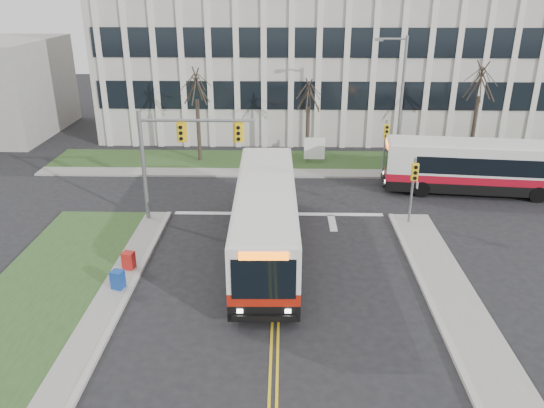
{
  "coord_description": "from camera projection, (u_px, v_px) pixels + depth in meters",
  "views": [
    {
      "loc": [
        0.28,
        -19.83,
        12.2
      ],
      "look_at": [
        -0.3,
        4.85,
        2.0
      ],
      "focal_mm": 35.0,
      "sensor_mm": 36.0,
      "label": 1
    }
  ],
  "objects": [
    {
      "name": "tree_right",
      "position": [
        481.0,
        83.0,
        37.06
      ],
      "size": [
        1.8,
        1.8,
        8.25
      ],
      "color": "#42352B",
      "rests_on": "ground"
    },
    {
      "name": "signal_pole_near",
      "position": [
        413.0,
        182.0,
        28.25
      ],
      "size": [
        0.34,
        0.39,
        3.8
      ],
      "color": "slate",
      "rests_on": "ground"
    },
    {
      "name": "newspaper_box_blue",
      "position": [
        118.0,
        281.0,
        22.72
      ],
      "size": [
        0.6,
        0.57,
        0.95
      ],
      "primitive_type": "cube",
      "rotation": [
        0.0,
        0.0,
        -0.28
      ],
      "color": "navy",
      "rests_on": "ground"
    },
    {
      "name": "building_lawn",
      "position": [
        347.0,
        161.0,
        39.49
      ],
      "size": [
        44.0,
        5.0,
        0.12
      ],
      "primitive_type": "cube",
      "color": "#2C4D21",
      "rests_on": "ground"
    },
    {
      "name": "directory_sign",
      "position": [
        314.0,
        149.0,
        38.66
      ],
      "size": [
        1.5,
        0.12,
        2.0
      ],
      "color": "slate",
      "rests_on": "ground"
    },
    {
      "name": "mast_arm_signal",
      "position": [
        173.0,
        147.0,
        28.1
      ],
      "size": [
        6.11,
        0.38,
        6.2
      ],
      "color": "slate",
      "rests_on": "ground"
    },
    {
      "name": "sidewalk_west",
      "position": [
        74.0,
        361.0,
        18.49
      ],
      "size": [
        1.2,
        26.0,
        0.14
      ],
      "primitive_type": "cube",
      "color": "#9E9B93",
      "rests_on": "ground"
    },
    {
      "name": "sidewalk_east",
      "position": [
        492.0,
        367.0,
        18.17
      ],
      "size": [
        2.0,
        26.0,
        0.14
      ],
      "primitive_type": "cube",
      "color": "#9E9B93",
      "rests_on": "ground"
    },
    {
      "name": "tree_left",
      "position": [
        196.0,
        87.0,
        37.65
      ],
      "size": [
        1.8,
        1.8,
        7.7
      ],
      "color": "#42352B",
      "rests_on": "ground"
    },
    {
      "name": "bus_main",
      "position": [
        266.0,
        220.0,
        25.59
      ],
      "size": [
        3.07,
        12.89,
        3.42
      ],
      "primitive_type": null,
      "rotation": [
        0.0,
        0.0,
        0.02
      ],
      "color": "silver",
      "rests_on": "ground"
    },
    {
      "name": "ground",
      "position": [
        276.0,
        289.0,
        22.99
      ],
      "size": [
        120.0,
        120.0,
        0.0
      ],
      "primitive_type": "plane",
      "color": "black",
      "rests_on": "ground"
    },
    {
      "name": "bus_cross",
      "position": [
        484.0,
        169.0,
        33.07
      ],
      "size": [
        12.31,
        3.94,
        3.23
      ],
      "primitive_type": null,
      "rotation": [
        0.0,
        0.0,
        -1.68
      ],
      "color": "silver",
      "rests_on": "ground"
    },
    {
      "name": "office_building",
      "position": [
        337.0,
        59.0,
        48.31
      ],
      "size": [
        40.0,
        16.0,
        12.0
      ],
      "primitive_type": "cube",
      "color": "beige",
      "rests_on": "ground"
    },
    {
      "name": "tree_mid",
      "position": [
        309.0,
        96.0,
        37.9
      ],
      "size": [
        1.8,
        1.8,
        6.82
      ],
      "color": "#42352B",
      "rests_on": "ground"
    },
    {
      "name": "streetlight",
      "position": [
        399.0,
        98.0,
        35.8
      ],
      "size": [
        2.15,
        0.25,
        9.2
      ],
      "color": "slate",
      "rests_on": "ground"
    },
    {
      "name": "newspaper_box_red",
      "position": [
        129.0,
        262.0,
        24.29
      ],
      "size": [
        0.59,
        0.55,
        0.95
      ],
      "primitive_type": "cube",
      "rotation": [
        0.0,
        0.0,
        -0.23
      ],
      "color": "#B01B16",
      "rests_on": "ground"
    },
    {
      "name": "sidewalk_cross",
      "position": [
        351.0,
        174.0,
        36.9
      ],
      "size": [
        44.0,
        1.6,
        0.14
      ],
      "primitive_type": "cube",
      "color": "#9E9B93",
      "rests_on": "ground"
    },
    {
      "name": "signal_pole_far",
      "position": [
        386.0,
        139.0,
        36.1
      ],
      "size": [
        0.34,
        0.39,
        3.8
      ],
      "color": "slate",
      "rests_on": "ground"
    }
  ]
}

